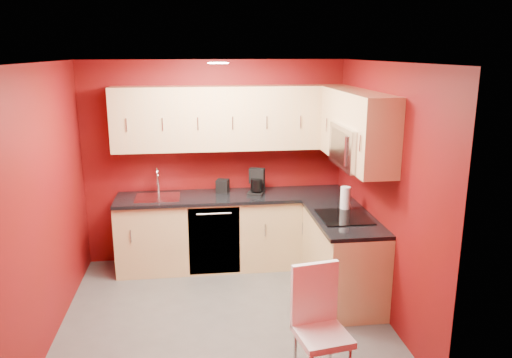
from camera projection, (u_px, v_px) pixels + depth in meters
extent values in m
plane|color=#514F4C|center=(224.00, 313.00, 5.08)|extent=(3.20, 3.20, 0.00)
plane|color=white|center=(220.00, 62.00, 4.46)|extent=(3.20, 3.20, 0.00)
plane|color=#66090F|center=(215.00, 162.00, 6.21)|extent=(3.20, 0.00, 3.20)
plane|color=#66090F|center=(236.00, 259.00, 3.33)|extent=(3.20, 0.00, 3.20)
plane|color=#66090F|center=(48.00, 202.00, 4.58)|extent=(0.00, 3.00, 3.00)
plane|color=#66090F|center=(383.00, 190.00, 4.97)|extent=(0.00, 3.00, 3.00)
cube|color=#D7BB7B|center=(234.00, 231.00, 6.15)|extent=(2.80, 0.60, 0.87)
cube|color=#D7BB7B|center=(342.00, 258.00, 5.38)|extent=(0.60, 1.30, 0.87)
cube|color=black|center=(233.00, 196.00, 6.03)|extent=(2.80, 0.63, 0.04)
cube|color=black|center=(343.00, 218.00, 5.25)|extent=(0.63, 1.27, 0.04)
cube|color=tan|center=(231.00, 118.00, 5.93)|extent=(2.80, 0.35, 0.75)
cube|color=tan|center=(343.00, 121.00, 5.63)|extent=(0.35, 0.57, 0.75)
cube|color=tan|center=(380.00, 139.00, 4.53)|extent=(0.35, 0.22, 0.75)
cube|color=tan|center=(363.00, 109.00, 4.94)|extent=(0.35, 0.76, 0.33)
cube|color=silver|center=(359.00, 147.00, 5.03)|extent=(0.40, 0.76, 0.42)
cube|color=black|center=(341.00, 147.00, 5.01)|extent=(0.02, 0.62, 0.33)
cylinder|color=silver|center=(345.00, 151.00, 4.79)|extent=(0.02, 0.02, 0.29)
cube|color=black|center=(344.00, 217.00, 5.21)|extent=(0.50, 0.55, 0.01)
cube|color=silver|center=(158.00, 198.00, 5.91)|extent=(0.52, 0.42, 0.02)
cylinder|color=silver|center=(158.00, 183.00, 6.07)|extent=(0.02, 0.02, 0.26)
torus|color=silver|center=(157.00, 174.00, 5.97)|extent=(0.02, 0.16, 0.16)
cylinder|color=silver|center=(157.00, 180.00, 5.91)|extent=(0.02, 0.02, 0.12)
cube|color=black|center=(214.00, 241.00, 5.84)|extent=(0.60, 0.02, 0.82)
cylinder|color=white|center=(218.00, 63.00, 4.75)|extent=(0.20, 0.20, 0.01)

